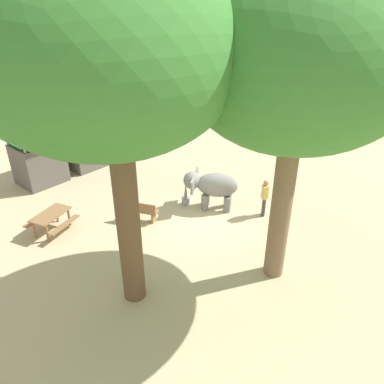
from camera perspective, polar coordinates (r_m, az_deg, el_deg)
name	(u,v)px	position (r m, az deg, el deg)	size (l,w,h in m)	color
ground_plane	(204,225)	(14.61, 1.83, -5.27)	(60.00, 60.00, 0.00)	tan
elephant	(211,186)	(15.34, 3.04, 0.95)	(2.02, 2.26, 1.63)	slate
person_handler	(265,195)	(15.10, 11.36, -0.49)	(0.48, 0.32, 1.62)	#3F3833
shade_tree_main	(112,59)	(8.62, -12.41, 19.70)	(6.26, 5.74, 9.14)	brown
shade_tree_secondary	(301,63)	(9.88, 16.68, 18.87)	(6.38, 5.85, 8.94)	brown
wooden_bench	(141,210)	(14.82, -8.04, -2.88)	(0.92, 1.44, 0.88)	olive
picnic_table_near	(51,218)	(14.99, -21.23, -3.81)	(1.86, 1.85, 0.78)	olive
market_stall_green	(39,160)	(19.05, -22.92, 4.58)	(2.50, 2.50, 2.52)	#59514C
market_stall_blue	(84,146)	(20.21, -16.52, 6.97)	(2.50, 2.50, 2.52)	#59514C
feed_bucket	(186,201)	(15.97, -0.98, -1.43)	(0.36, 0.36, 0.32)	gray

